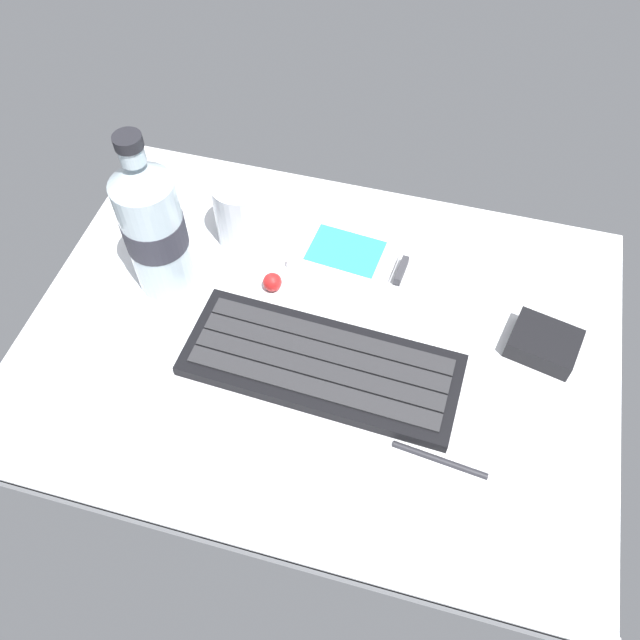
# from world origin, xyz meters

# --- Properties ---
(ground_plane) EXTENTS (0.64, 0.48, 0.03)m
(ground_plane) POSITION_xyz_m (0.00, -0.00, -0.01)
(ground_plane) COLOR silver
(keyboard) EXTENTS (0.29, 0.12, 0.02)m
(keyboard) POSITION_xyz_m (0.01, -0.04, 0.01)
(keyboard) COLOR black
(keyboard) RESTS_ON ground_plane
(handheld_device) EXTENTS (0.13, 0.09, 0.02)m
(handheld_device) POSITION_xyz_m (0.01, 0.11, 0.01)
(handheld_device) COLOR silver
(handheld_device) RESTS_ON ground_plane
(juice_cup) EXTENTS (0.06, 0.06, 0.09)m
(juice_cup) POSITION_xyz_m (-0.13, 0.12, 0.04)
(juice_cup) COLOR silver
(juice_cup) RESTS_ON ground_plane
(water_bottle) EXTENTS (0.07, 0.07, 0.21)m
(water_bottle) POSITION_xyz_m (-0.19, 0.03, 0.09)
(water_bottle) COLOR silver
(water_bottle) RESTS_ON ground_plane
(charger_block) EXTENTS (0.08, 0.07, 0.02)m
(charger_block) POSITION_xyz_m (0.24, 0.05, 0.01)
(charger_block) COLOR black
(charger_block) RESTS_ON ground_plane
(trackball_mouse) EXTENTS (0.02, 0.02, 0.02)m
(trackball_mouse) POSITION_xyz_m (-0.07, 0.05, 0.01)
(trackball_mouse) COLOR red
(trackball_mouse) RESTS_ON ground_plane
(stylus_pen) EXTENTS (0.10, 0.02, 0.01)m
(stylus_pen) POSITION_xyz_m (0.15, -0.11, 0.00)
(stylus_pen) COLOR #26262B
(stylus_pen) RESTS_ON ground_plane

